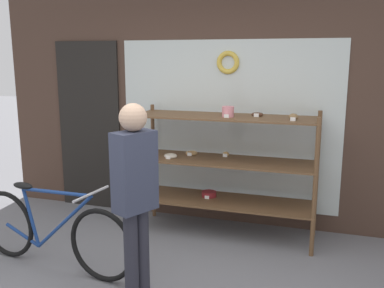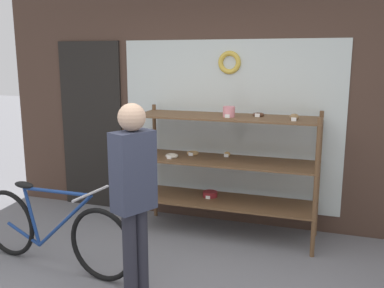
% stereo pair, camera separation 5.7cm
% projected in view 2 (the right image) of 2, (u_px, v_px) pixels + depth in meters
% --- Properties ---
extents(storefront_facade, '(5.35, 0.13, 3.57)m').
position_uv_depth(storefront_facade, '(210.00, 73.00, 4.85)').
color(storefront_facade, '#473328').
rests_on(storefront_facade, ground_plane).
extents(display_case, '(1.92, 0.58, 1.42)m').
position_uv_depth(display_case, '(226.00, 161.00, 4.55)').
color(display_case, brown).
rests_on(display_case, ground_plane).
extents(bicycle, '(1.77, 0.46, 0.79)m').
position_uv_depth(bicycle, '(51.00, 230.00, 3.90)').
color(bicycle, black).
rests_on(bicycle, ground_plane).
extents(pedestrian, '(0.30, 0.37, 1.58)m').
position_uv_depth(pedestrian, '(134.00, 190.00, 3.22)').
color(pedestrian, '#282833').
rests_on(pedestrian, ground_plane).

